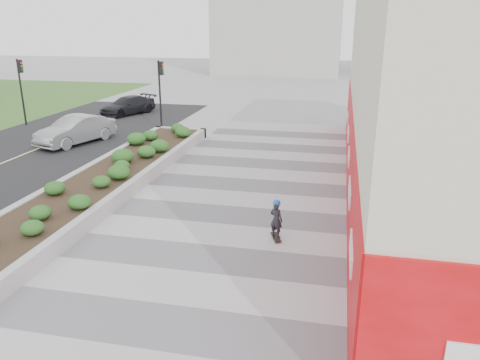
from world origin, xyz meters
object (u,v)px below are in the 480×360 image
object	(u,v)px
car_silver	(76,130)
car_dark	(128,105)
planter	(109,176)
traffic_signal_far	(21,82)
skateboarder	(276,219)
traffic_signal_near	(161,85)

from	to	relation	value
car_silver	car_dark	world-z (taller)	car_silver
planter	traffic_signal_far	xyz separation A→B (m)	(-10.93, 10.00, 2.34)
planter	skateboarder	world-z (taller)	skateboarder
traffic_signal_near	car_silver	xyz separation A→B (m)	(-3.34, -4.36, -2.00)
planter	car_dark	size ratio (longest dim) A/B	4.07
planter	traffic_signal_near	distance (m)	10.90
traffic_signal_far	skateboarder	xyz separation A→B (m)	(18.26, -13.55, -2.10)
skateboarder	car_dark	distance (m)	22.93
car_silver	car_dark	xyz separation A→B (m)	(-1.08, 8.86, -0.11)
car_dark	traffic_signal_near	bearing A→B (deg)	-20.77
car_silver	traffic_signal_far	bearing A→B (deg)	164.92
planter	traffic_signal_far	distance (m)	15.00
traffic_signal_far	car_dark	bearing A→B (deg)	46.31
planter	traffic_signal_far	bearing A→B (deg)	137.54
traffic_signal_near	car_silver	size ratio (longest dim) A/B	0.92
planter	traffic_signal_near	world-z (taller)	traffic_signal_near
traffic_signal_near	car_dark	bearing A→B (deg)	134.51
car_silver	car_dark	size ratio (longest dim) A/B	1.04
traffic_signal_near	car_dark	xyz separation A→B (m)	(-4.42, 4.50, -2.12)
skateboarder	car_dark	size ratio (longest dim) A/B	0.29
planter	skateboarder	distance (m)	8.15
traffic_signal_far	car_dark	size ratio (longest dim) A/B	0.95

